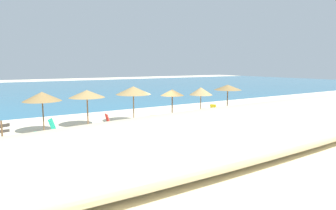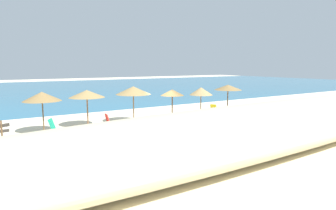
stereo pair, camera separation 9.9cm
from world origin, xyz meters
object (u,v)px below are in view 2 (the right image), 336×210
at_px(beach_umbrella_2, 133,90).
at_px(lounge_chair_0, 100,124).
at_px(beach_umbrella_1, 87,94).
at_px(lounge_chair_3, 186,115).
at_px(beach_umbrella_0, 42,97).
at_px(lounge_chair_1, 212,111).
at_px(beach_umbrella_5, 228,87).
at_px(beach_umbrella_3, 172,93).
at_px(beach_ball, 233,115).
at_px(lounge_chair_2, 46,130).
at_px(beach_umbrella_4, 201,91).
at_px(wooden_signpost, 2,132).

height_order(beach_umbrella_2, lounge_chair_0, beach_umbrella_2).
height_order(beach_umbrella_1, lounge_chair_3, beach_umbrella_1).
bearing_deg(beach_umbrella_0, lounge_chair_1, -2.08).
distance_m(beach_umbrella_5, lounge_chair_0, 12.86).
distance_m(beach_umbrella_0, beach_umbrella_2, 6.45).
distance_m(beach_umbrella_3, lounge_chair_0, 6.62).
relative_size(beach_umbrella_3, beach_ball, 7.17).
bearing_deg(lounge_chair_0, lounge_chair_3, -87.30).
bearing_deg(beach_umbrella_1, lounge_chair_0, -64.32).
bearing_deg(beach_ball, lounge_chair_2, 176.84).
relative_size(lounge_chair_1, beach_ball, 4.00).
height_order(beach_umbrella_0, lounge_chair_1, beach_umbrella_0).
bearing_deg(beach_umbrella_3, beach_ball, -21.13).
distance_m(beach_umbrella_3, beach_umbrella_4, 3.20).
xyz_separation_m(lounge_chair_1, lounge_chair_3, (-3.10, -0.42, 0.01)).
bearing_deg(wooden_signpost, beach_umbrella_4, -12.80).
height_order(wooden_signpost, beach_ball, wooden_signpost).
relative_size(beach_umbrella_1, beach_ball, 7.80).
height_order(lounge_chair_1, wooden_signpost, wooden_signpost).
bearing_deg(lounge_chair_3, lounge_chair_1, -52.60).
xyz_separation_m(beach_umbrella_4, lounge_chair_1, (0.81, -0.55, -1.76)).
relative_size(beach_umbrella_2, lounge_chair_3, 1.74).
bearing_deg(lounge_chair_1, lounge_chair_2, 68.19).
height_order(beach_umbrella_1, lounge_chair_0, beach_umbrella_1).
distance_m(beach_umbrella_0, beach_umbrella_4, 13.10).
bearing_deg(lounge_chair_0, lounge_chair_2, 104.50).
distance_m(lounge_chair_0, beach_ball, 11.51).
height_order(beach_umbrella_3, beach_umbrella_4, beach_umbrella_4).
relative_size(beach_umbrella_0, lounge_chair_1, 1.99).
relative_size(lounge_chair_0, beach_ball, 4.81).
bearing_deg(wooden_signpost, lounge_chair_2, 6.33).
xyz_separation_m(beach_umbrella_5, lounge_chair_3, (-5.44, -0.85, -1.97)).
relative_size(beach_umbrella_1, beach_umbrella_5, 1.03).
relative_size(beach_umbrella_3, beach_umbrella_4, 0.99).
bearing_deg(lounge_chair_0, beach_umbrella_1, 30.33).
xyz_separation_m(beach_umbrella_3, lounge_chair_2, (-9.97, -1.13, -1.72)).
xyz_separation_m(beach_umbrella_1, beach_umbrella_5, (13.22, -0.50, -0.05)).
height_order(beach_umbrella_5, lounge_chair_1, beach_umbrella_5).
relative_size(lounge_chair_0, lounge_chair_1, 1.20).
bearing_deg(beach_umbrella_2, beach_ball, -13.80).
bearing_deg(lounge_chair_2, beach_umbrella_4, -54.87).
bearing_deg(beach_umbrella_5, beach_umbrella_4, 177.92).
distance_m(beach_umbrella_5, lounge_chair_2, 16.46).
height_order(beach_umbrella_2, beach_umbrella_5, beach_umbrella_2).
relative_size(beach_umbrella_1, beach_umbrella_4, 1.08).
relative_size(beach_umbrella_4, beach_ball, 7.25).
distance_m(beach_umbrella_2, lounge_chair_3, 4.94).
xyz_separation_m(beach_umbrella_0, lounge_chair_1, (13.91, -0.50, -2.06)).
relative_size(lounge_chair_1, lounge_chair_2, 0.92).
relative_size(beach_umbrella_3, wooden_signpost, 1.57).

